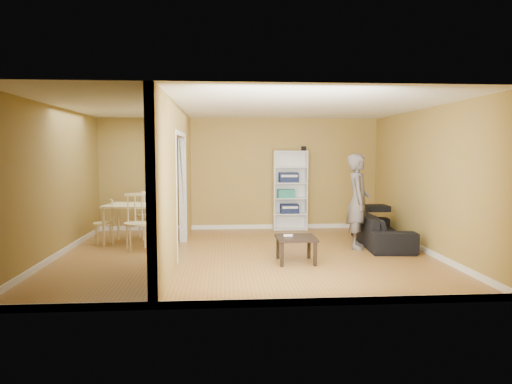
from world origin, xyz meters
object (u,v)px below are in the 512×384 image
at_px(coffee_table, 296,241).
at_px(dining_table, 139,208).
at_px(person, 358,193).
at_px(bookshelf, 290,190).
at_px(chair_left, 104,222).
at_px(sofa, 382,225).
at_px(chair_near, 137,222).
at_px(chair_far, 149,214).

distance_m(coffee_table, dining_table, 3.39).
xyz_separation_m(person, bookshelf, (-0.99, 2.15, -0.12)).
xyz_separation_m(coffee_table, chair_left, (-3.54, 1.71, 0.08)).
relative_size(coffee_table, dining_table, 0.51).
xyz_separation_m(dining_table, chair_left, (-0.68, -0.07, -0.26)).
relative_size(person, chair_left, 2.36).
relative_size(sofa, dining_table, 1.63).
distance_m(sofa, coffee_table, 2.30).
distance_m(sofa, bookshelf, 2.52).
xyz_separation_m(bookshelf, chair_near, (-3.14, -2.07, -0.40)).
relative_size(chair_left, chair_far, 0.87).
relative_size(bookshelf, coffee_table, 2.89).
relative_size(coffee_table, chair_far, 0.63).
xyz_separation_m(chair_left, chair_far, (0.77, 0.60, 0.07)).
height_order(dining_table, chair_near, chair_near).
xyz_separation_m(chair_near, chair_far, (0.02, 1.18, -0.02)).
height_order(sofa, bookshelf, bookshelf).
xyz_separation_m(bookshelf, dining_table, (-3.22, -1.43, -0.22)).
xyz_separation_m(chair_left, chair_near, (0.76, -0.57, 0.08)).
distance_m(dining_table, chair_far, 0.58).
relative_size(sofa, chair_far, 2.00).
xyz_separation_m(bookshelf, chair_far, (-3.12, -0.90, -0.41)).
distance_m(person, chair_left, 4.96).
bearing_deg(chair_far, chair_near, 66.53).
distance_m(sofa, person, 0.89).
bearing_deg(dining_table, chair_left, -174.10).
distance_m(person, coffee_table, 1.85).
bearing_deg(chair_near, sofa, -19.10).
bearing_deg(bookshelf, chair_near, -146.55).
distance_m(sofa, chair_far, 4.77).
height_order(person, chair_near, person).
bearing_deg(chair_far, sofa, 145.04).
height_order(chair_near, chair_far, chair_near).
distance_m(bookshelf, chair_near, 3.78).
height_order(person, chair_left, person).
bearing_deg(chair_left, coffee_table, 41.71).
height_order(bookshelf, chair_left, bookshelf).
bearing_deg(chair_near, person, -22.09).
distance_m(chair_near, chair_far, 1.18).
bearing_deg(dining_table, bookshelf, 23.96).
relative_size(bookshelf, chair_left, 2.08).
bearing_deg(sofa, bookshelf, 43.10).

